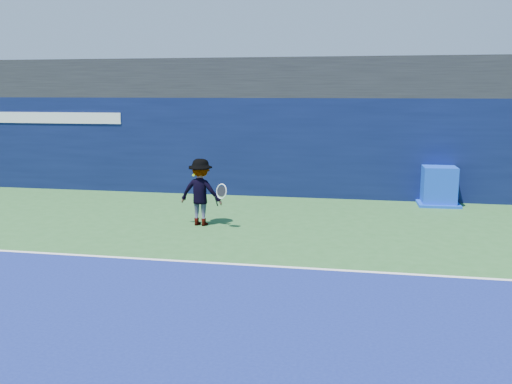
# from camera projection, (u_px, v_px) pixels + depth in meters

# --- Properties ---
(ground) EXTENTS (80.00, 80.00, 0.00)m
(ground) POSITION_uv_depth(u_px,v_px,m) (148.00, 326.00, 7.89)
(ground) COLOR #2B602B
(ground) RESTS_ON ground
(baseline) EXTENTS (24.00, 0.10, 0.01)m
(baseline) POSITION_uv_depth(u_px,v_px,m) (207.00, 263.00, 10.79)
(baseline) COLOR white
(baseline) RESTS_ON ground
(stadium_band) EXTENTS (36.00, 3.00, 1.20)m
(stadium_band) POSITION_uv_depth(u_px,v_px,m) (276.00, 79.00, 18.38)
(stadium_band) COLOR black
(stadium_band) RESTS_ON back_wall_assembly
(back_wall_assembly) EXTENTS (36.00, 1.03, 3.00)m
(back_wall_assembly) POSITION_uv_depth(u_px,v_px,m) (271.00, 146.00, 17.78)
(back_wall_assembly) COLOR #0A1237
(back_wall_assembly) RESTS_ON ground
(equipment_cart) EXTENTS (1.19, 1.19, 1.10)m
(equipment_cart) POSITION_uv_depth(u_px,v_px,m) (439.00, 187.00, 16.23)
(equipment_cart) COLOR #0E37C5
(equipment_cart) RESTS_ON ground
(tennis_player) EXTENTS (1.29, 0.73, 1.62)m
(tennis_player) POSITION_uv_depth(u_px,v_px,m) (201.00, 192.00, 13.72)
(tennis_player) COLOR white
(tennis_player) RESTS_ON ground
(tennis_ball) EXTENTS (0.07, 0.07, 0.07)m
(tennis_ball) POSITION_uv_depth(u_px,v_px,m) (194.00, 175.00, 13.52)
(tennis_ball) COLOR #C4FA1B
(tennis_ball) RESTS_ON ground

